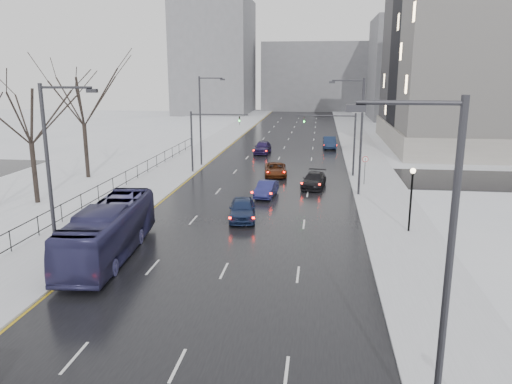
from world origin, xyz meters
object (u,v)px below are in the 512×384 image
at_px(mast_signal_left, 202,135).
at_px(bus, 109,231).
at_px(tree_park_e, 88,178).
at_px(sedan_right_cross, 276,169).
at_px(lamppost_r_mid, 412,190).
at_px(sedan_center_far, 263,147).
at_px(sedan_right_distant, 329,143).
at_px(streetlight_r_mid, 359,131).
at_px(streetlight_r_near, 440,264).
at_px(sedan_right_far, 314,180).
at_px(streetlight_l_near, 53,173).
at_px(tree_park_d, 38,204).
at_px(no_uturn_sign, 365,162).
at_px(streetlight_l_far, 202,116).
at_px(mast_signal_right, 344,137).
at_px(sedan_right_near, 266,189).
at_px(sedan_center_near, 242,209).

xyz_separation_m(mast_signal_left, bus, (0.33, -24.64, -2.53)).
distance_m(tree_park_e, sedan_right_cross, 19.03).
bearing_deg(lamppost_r_mid, mast_signal_left, 135.52).
bearing_deg(sedan_center_far, sedan_right_distant, 35.21).
relative_size(mast_signal_left, sedan_right_distant, 1.34).
distance_m(tree_park_e, streetlight_r_mid, 27.25).
xyz_separation_m(streetlight_r_mid, lamppost_r_mid, (2.83, -10.00, -2.67)).
xyz_separation_m(streetlight_r_near, sedan_right_cross, (-7.67, 37.47, -4.92)).
bearing_deg(sedan_right_far, streetlight_l_near, -111.55).
bearing_deg(sedan_right_distant, bus, -108.98).
xyz_separation_m(tree_park_d, lamppost_r_mid, (28.80, -4.00, 2.94)).
height_order(streetlight_r_near, sedan_center_far, streetlight_r_near).
relative_size(tree_park_d, mast_signal_left, 1.92).
bearing_deg(no_uturn_sign, streetlight_l_far, 155.27).
bearing_deg(mast_signal_right, streetlight_l_near, -118.96).
bearing_deg(sedan_right_far, tree_park_d, -151.11).
bearing_deg(lamppost_r_mid, streetlight_r_near, -98.06).
bearing_deg(no_uturn_sign, sedan_right_cross, 158.28).
distance_m(streetlight_r_mid, mast_signal_right, 8.18).
distance_m(streetlight_r_mid, lamppost_r_mid, 10.73).
xyz_separation_m(tree_park_d, mast_signal_left, (10.47, 14.00, 4.11)).
height_order(streetlight_l_far, sedan_right_near, streetlight_l_far).
height_order(streetlight_r_near, mast_signal_left, streetlight_r_near).
height_order(lamppost_r_mid, sedan_center_near, lamppost_r_mid).
xyz_separation_m(lamppost_r_mid, sedan_right_cross, (-10.50, 17.47, -2.24)).
height_order(tree_park_d, sedan_right_far, tree_park_d).
xyz_separation_m(mast_signal_left, sedan_right_distant, (13.62, 19.18, -3.26)).
xyz_separation_m(lamppost_r_mid, sedan_center_near, (-11.50, 1.68, -2.12)).
bearing_deg(streetlight_l_far, sedan_right_cross, -27.62).
distance_m(no_uturn_sign, sedan_right_cross, 9.50).
bearing_deg(sedan_right_cross, sedan_right_far, -56.93).
xyz_separation_m(sedan_right_near, sedan_center_far, (-2.96, 22.76, 0.16)).
bearing_deg(sedan_right_near, mast_signal_right, 60.46).
height_order(streetlight_l_far, lamppost_r_mid, streetlight_l_far).
relative_size(tree_park_e, streetlight_r_near, 1.35).
bearing_deg(tree_park_e, no_uturn_sign, 0.00).
relative_size(no_uturn_sign, bus, 0.24).
relative_size(streetlight_r_near, sedan_right_far, 2.11).
height_order(tree_park_d, no_uturn_sign, tree_park_d).
relative_size(no_uturn_sign, sedan_right_far, 0.57).
bearing_deg(sedan_right_distant, sedan_center_near, -102.93).
bearing_deg(streetlight_r_near, lamppost_r_mid, 81.94).
height_order(tree_park_e, sedan_right_cross, tree_park_e).
bearing_deg(sedan_right_distant, sedan_right_far, -96.28).
relative_size(tree_park_e, streetlight_l_near, 1.35).
distance_m(streetlight_l_near, sedan_center_near, 14.77).
distance_m(mast_signal_left, sedan_right_cross, 8.55).
bearing_deg(mast_signal_left, sedan_right_near, -50.04).
height_order(tree_park_d, streetlight_l_near, streetlight_l_near).
distance_m(lamppost_r_mid, mast_signal_left, 25.71).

